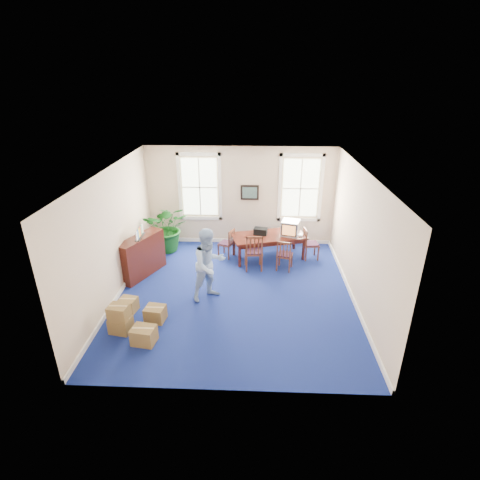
{
  "coord_description": "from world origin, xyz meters",
  "views": [
    {
      "loc": [
        0.48,
        -8.28,
        5.22
      ],
      "look_at": [
        0.1,
        0.6,
        1.25
      ],
      "focal_mm": 28.0,
      "sensor_mm": 36.0,
      "label": 1
    }
  ],
  "objects_px": {
    "man": "(209,265)",
    "credenza": "(142,255)",
    "crt_tv": "(290,228)",
    "chair_near_left": "(254,251)",
    "potted_plant": "(168,227)",
    "conference_table": "(268,246)",
    "cardboard_boxes": "(129,316)"
  },
  "relations": [
    {
      "from": "credenza",
      "to": "crt_tv",
      "type": "bearing_deg",
      "value": 41.73
    },
    {
      "from": "cardboard_boxes",
      "to": "credenza",
      "type": "bearing_deg",
      "value": 99.29
    },
    {
      "from": "potted_plant",
      "to": "cardboard_boxes",
      "type": "bearing_deg",
      "value": -89.76
    },
    {
      "from": "chair_near_left",
      "to": "man",
      "type": "xyz_separation_m",
      "value": [
        -1.08,
        -1.59,
        0.38
      ]
    },
    {
      "from": "crt_tv",
      "to": "man",
      "type": "bearing_deg",
      "value": -116.85
    },
    {
      "from": "credenza",
      "to": "potted_plant",
      "type": "relative_size",
      "value": 0.97
    },
    {
      "from": "conference_table",
      "to": "chair_near_left",
      "type": "xyz_separation_m",
      "value": [
        -0.45,
        -0.75,
        0.18
      ]
    },
    {
      "from": "potted_plant",
      "to": "cardboard_boxes",
      "type": "height_order",
      "value": "potted_plant"
    },
    {
      "from": "crt_tv",
      "to": "cardboard_boxes",
      "type": "relative_size",
      "value": 0.45
    },
    {
      "from": "conference_table",
      "to": "crt_tv",
      "type": "distance_m",
      "value": 0.88
    },
    {
      "from": "chair_near_left",
      "to": "man",
      "type": "relative_size",
      "value": 0.6
    },
    {
      "from": "man",
      "to": "potted_plant",
      "type": "distance_m",
      "value": 3.19
    },
    {
      "from": "chair_near_left",
      "to": "man",
      "type": "distance_m",
      "value": 1.96
    },
    {
      "from": "credenza",
      "to": "man",
      "type": "bearing_deg",
      "value": -3.77
    },
    {
      "from": "chair_near_left",
      "to": "potted_plant",
      "type": "relative_size",
      "value": 0.71
    },
    {
      "from": "crt_tv",
      "to": "potted_plant",
      "type": "xyz_separation_m",
      "value": [
        -3.82,
        0.35,
        -0.19
      ]
    },
    {
      "from": "chair_near_left",
      "to": "potted_plant",
      "type": "distance_m",
      "value": 2.96
    },
    {
      "from": "man",
      "to": "potted_plant",
      "type": "height_order",
      "value": "man"
    },
    {
      "from": "chair_near_left",
      "to": "cardboard_boxes",
      "type": "xyz_separation_m",
      "value": [
        -2.71,
        -2.96,
        -0.21
      ]
    },
    {
      "from": "chair_near_left",
      "to": "potted_plant",
      "type": "xyz_separation_m",
      "value": [
        -2.72,
        1.14,
        0.23
      ]
    },
    {
      "from": "crt_tv",
      "to": "man",
      "type": "xyz_separation_m",
      "value": [
        -2.17,
        -2.38,
        -0.04
      ]
    },
    {
      "from": "chair_near_left",
      "to": "cardboard_boxes",
      "type": "height_order",
      "value": "chair_near_left"
    },
    {
      "from": "chair_near_left",
      "to": "potted_plant",
      "type": "height_order",
      "value": "potted_plant"
    },
    {
      "from": "crt_tv",
      "to": "credenza",
      "type": "relative_size",
      "value": 0.36
    },
    {
      "from": "man",
      "to": "crt_tv",
      "type": "bearing_deg",
      "value": 9.12
    },
    {
      "from": "man",
      "to": "potted_plant",
      "type": "bearing_deg",
      "value": 82.55
    },
    {
      "from": "crt_tv",
      "to": "credenza",
      "type": "height_order",
      "value": "crt_tv"
    },
    {
      "from": "conference_table",
      "to": "chair_near_left",
      "type": "height_order",
      "value": "chair_near_left"
    },
    {
      "from": "man",
      "to": "credenza",
      "type": "height_order",
      "value": "man"
    },
    {
      "from": "man",
      "to": "cardboard_boxes",
      "type": "bearing_deg",
      "value": -178.32
    },
    {
      "from": "crt_tv",
      "to": "credenza",
      "type": "distance_m",
      "value": 4.41
    },
    {
      "from": "man",
      "to": "credenza",
      "type": "xyz_separation_m",
      "value": [
        -2.03,
        1.11,
        -0.33
      ]
    }
  ]
}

